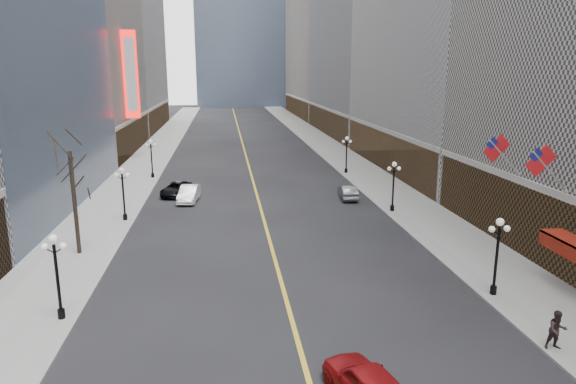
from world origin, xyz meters
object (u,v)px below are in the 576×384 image
object	(u,v)px
streetlamp_east_3	(347,151)
streetlamp_east_1	(497,248)
streetlamp_west_2	(123,188)
streetlamp_west_3	(151,155)
car_nb_mid	(189,194)
streetlamp_west_1	(56,268)
streetlamp_east_2	(394,181)
car_sb_far	(348,192)
car_nb_far	(176,189)

from	to	relation	value
streetlamp_east_3	streetlamp_east_1	bearing A→B (deg)	-90.00
streetlamp_west_2	streetlamp_west_3	xyz separation A→B (m)	(0.00, 18.00, 0.00)
streetlamp_west_2	car_nb_mid	world-z (taller)	streetlamp_west_2
streetlamp_east_1	streetlamp_west_1	xyz separation A→B (m)	(-23.60, 0.00, 0.00)
streetlamp_east_2	car_sb_far	world-z (taller)	streetlamp_east_2
car_nb_far	streetlamp_east_2	bearing A→B (deg)	-10.13
car_nb_mid	car_nb_far	distance (m)	3.13
car_sb_far	streetlamp_east_1	bearing A→B (deg)	101.68
streetlamp_west_1	streetlamp_west_3	xyz separation A→B (m)	(0.00, 36.00, 0.00)
streetlamp_east_2	car_nb_far	xyz separation A→B (m)	(-20.07, 9.10, -2.22)
streetlamp_east_2	streetlamp_east_3	world-z (taller)	same
streetlamp_east_1	car_sb_far	size ratio (longest dim) A/B	1.06
streetlamp_west_2	car_nb_far	bearing A→B (deg)	68.78
streetlamp_east_1	car_nb_far	bearing A→B (deg)	126.52
streetlamp_east_2	car_nb_mid	xyz separation A→B (m)	(-18.59, 6.34, -2.12)
streetlamp_east_3	streetlamp_west_2	size ratio (longest dim) A/B	1.00
streetlamp_west_1	car_nb_mid	xyz separation A→B (m)	(5.01, 24.34, -2.12)
streetlamp_west_1	streetlamp_west_2	world-z (taller)	same
streetlamp_west_1	car_sb_far	size ratio (longest dim) A/B	1.06
car_nb_mid	car_nb_far	size ratio (longest dim) A/B	0.96
streetlamp_west_2	streetlamp_west_3	distance (m)	18.00
car_nb_mid	car_nb_far	xyz separation A→B (m)	(-1.48, 2.75, -0.10)
streetlamp_east_3	car_nb_far	world-z (taller)	streetlamp_east_3
streetlamp_east_2	streetlamp_west_3	size ratio (longest dim) A/B	1.00
streetlamp_west_1	car_sb_far	distance (m)	31.42
streetlamp_east_1	car_nb_mid	xyz separation A→B (m)	(-18.59, 24.34, -2.12)
streetlamp_east_2	streetlamp_west_1	bearing A→B (deg)	-142.67
streetlamp_east_2	car_sb_far	distance (m)	6.51
car_nb_mid	streetlamp_west_2	bearing A→B (deg)	-121.76
streetlamp_east_1	car_nb_mid	world-z (taller)	streetlamp_east_1
streetlamp_east_1	streetlamp_west_3	size ratio (longest dim) A/B	1.00
streetlamp_west_2	car_sb_far	size ratio (longest dim) A/B	1.06
car_sb_far	streetlamp_east_3	bearing A→B (deg)	-97.71
streetlamp_east_1	streetlamp_east_2	bearing A→B (deg)	90.00
car_sb_far	streetlamp_west_3	bearing A→B (deg)	-26.23
streetlamp_east_1	streetlamp_west_2	distance (m)	29.68
streetlamp_west_3	car_nb_mid	distance (m)	12.86
streetlamp_west_2	streetlamp_east_2	bearing A→B (deg)	0.00
car_nb_far	streetlamp_east_3	bearing A→B (deg)	38.18
streetlamp_east_3	streetlamp_east_2	bearing A→B (deg)	-90.00
streetlamp_east_2	car_nb_mid	bearing A→B (deg)	161.16
car_nb_far	car_sb_far	bearing A→B (deg)	2.34
streetlamp_east_1	streetlamp_west_2	size ratio (longest dim) A/B	1.00
streetlamp_east_2	car_nb_far	bearing A→B (deg)	155.61
streetlamp_east_1	streetlamp_west_1	bearing A→B (deg)	180.00
streetlamp_east_3	streetlamp_west_1	xyz separation A→B (m)	(-23.60, -36.00, 0.00)
streetlamp_east_3	car_nb_mid	world-z (taller)	streetlamp_east_3
car_nb_far	car_sb_far	xyz separation A→B (m)	(17.27, -3.64, 0.03)
streetlamp_east_1	streetlamp_east_3	size ratio (longest dim) A/B	1.00
streetlamp_east_3	car_nb_mid	distance (m)	22.05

